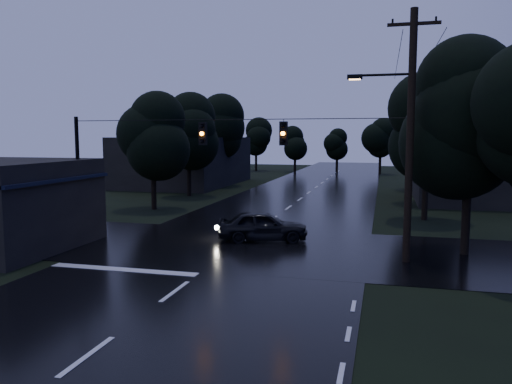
% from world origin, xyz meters
% --- Properties ---
extents(ground, '(160.00, 160.00, 0.00)m').
position_xyz_m(ground, '(0.00, 0.00, 0.00)').
color(ground, black).
rests_on(ground, ground).
extents(main_road, '(12.00, 120.00, 0.02)m').
position_xyz_m(main_road, '(0.00, 30.00, 0.00)').
color(main_road, black).
rests_on(main_road, ground).
extents(cross_street, '(60.00, 9.00, 0.02)m').
position_xyz_m(cross_street, '(0.00, 12.00, 0.00)').
color(cross_street, black).
rests_on(cross_street, ground).
extents(building_far_right, '(10.00, 14.00, 4.40)m').
position_xyz_m(building_far_right, '(14.00, 34.00, 2.20)').
color(building_far_right, black).
rests_on(building_far_right, ground).
extents(building_far_left, '(10.00, 16.00, 5.00)m').
position_xyz_m(building_far_left, '(-14.00, 40.00, 2.50)').
color(building_far_left, black).
rests_on(building_far_left, ground).
extents(utility_pole_main, '(3.50, 0.30, 10.00)m').
position_xyz_m(utility_pole_main, '(7.41, 11.00, 5.26)').
color(utility_pole_main, black).
rests_on(utility_pole_main, ground).
extents(utility_pole_far, '(2.00, 0.30, 7.50)m').
position_xyz_m(utility_pole_far, '(8.30, 28.00, 3.88)').
color(utility_pole_far, black).
rests_on(utility_pole_far, ground).
extents(anchor_pole_left, '(0.18, 0.18, 6.00)m').
position_xyz_m(anchor_pole_left, '(-7.50, 11.00, 3.00)').
color(anchor_pole_left, black).
rests_on(anchor_pole_left, ground).
extents(span_signals, '(15.00, 0.37, 1.12)m').
position_xyz_m(span_signals, '(0.56, 10.99, 5.24)').
color(span_signals, black).
rests_on(span_signals, ground).
extents(tree_corner_near, '(4.48, 4.48, 9.44)m').
position_xyz_m(tree_corner_near, '(10.00, 13.00, 5.99)').
color(tree_corner_near, black).
rests_on(tree_corner_near, ground).
extents(tree_left_a, '(3.92, 3.92, 8.26)m').
position_xyz_m(tree_left_a, '(-9.00, 22.00, 5.24)').
color(tree_left_a, black).
rests_on(tree_left_a, ground).
extents(tree_left_b, '(4.20, 4.20, 8.85)m').
position_xyz_m(tree_left_b, '(-9.60, 30.00, 5.62)').
color(tree_left_b, black).
rests_on(tree_left_b, ground).
extents(tree_left_c, '(4.48, 4.48, 9.44)m').
position_xyz_m(tree_left_c, '(-10.20, 40.00, 5.99)').
color(tree_left_c, black).
rests_on(tree_left_c, ground).
extents(tree_right_a, '(4.20, 4.20, 8.85)m').
position_xyz_m(tree_right_a, '(9.00, 22.00, 5.62)').
color(tree_right_a, black).
rests_on(tree_right_a, ground).
extents(tree_right_b, '(4.48, 4.48, 9.44)m').
position_xyz_m(tree_right_b, '(9.60, 30.00, 5.99)').
color(tree_right_b, black).
rests_on(tree_right_b, ground).
extents(tree_right_c, '(4.76, 4.76, 10.03)m').
position_xyz_m(tree_right_c, '(10.20, 40.00, 6.37)').
color(tree_right_c, black).
rests_on(tree_right_c, ground).
extents(car, '(4.65, 2.80, 1.48)m').
position_xyz_m(car, '(0.88, 13.63, 0.74)').
color(car, black).
rests_on(car, ground).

